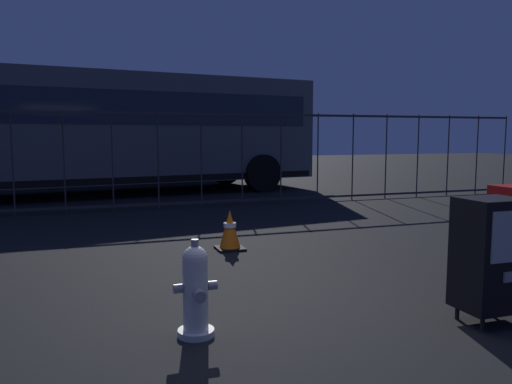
% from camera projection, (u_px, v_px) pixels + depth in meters
% --- Properties ---
extents(ground_plane, '(60.00, 60.00, 0.00)m').
position_uv_depth(ground_plane, '(269.00, 311.00, 4.38)').
color(ground_plane, black).
extents(fire_hydrant, '(0.33, 0.31, 0.75)m').
position_uv_depth(fire_hydrant, '(196.00, 291.00, 3.81)').
color(fire_hydrant, silver).
rests_on(fire_hydrant, ground_plane).
extents(newspaper_box_primary, '(0.48, 0.42, 1.02)m').
position_uv_depth(newspaper_box_primary, '(490.00, 254.00, 4.06)').
color(newspaper_box_primary, black).
rests_on(newspaper_box_primary, ground_plane).
extents(traffic_cone, '(0.36, 0.36, 0.53)m').
position_uv_depth(traffic_cone, '(230.00, 230.00, 6.72)').
color(traffic_cone, black).
rests_on(traffic_cone, ground_plane).
extents(fence_barrier, '(18.03, 0.04, 2.00)m').
position_uv_depth(fence_barrier, '(158.00, 160.00, 10.33)').
color(fence_barrier, '#2D2D33').
rests_on(fence_barrier, ground_plane).
extents(bus_near, '(10.74, 3.90, 3.00)m').
position_uv_depth(bus_near, '(111.00, 127.00, 12.83)').
color(bus_near, '#4C5156').
rests_on(bus_near, ground_plane).
extents(bus_far, '(10.55, 2.96, 3.00)m').
position_uv_depth(bus_far, '(62.00, 129.00, 16.21)').
color(bus_far, '#19519E').
rests_on(bus_far, ground_plane).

